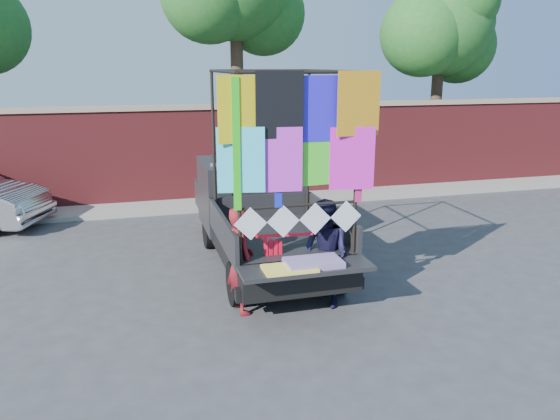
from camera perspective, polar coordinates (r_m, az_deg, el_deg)
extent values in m
plane|color=#38383A|center=(8.77, -0.11, -9.54)|extent=(90.00, 90.00, 0.00)
cube|color=maroon|center=(15.04, -7.21, 5.71)|extent=(30.00, 0.35, 2.50)
cube|color=gray|center=(14.89, -7.38, 10.65)|extent=(30.00, 0.45, 0.12)
cube|color=gray|center=(14.60, -6.66, 0.68)|extent=(30.00, 1.20, 0.12)
cylinder|color=#38281C|center=(16.22, -4.46, 11.71)|extent=(0.36, 0.36, 5.46)
sphere|color=#1A5E24|center=(16.84, -1.71, 19.84)|extent=(2.40, 2.40, 2.40)
cylinder|color=#38281C|center=(18.62, 15.93, 10.21)|extent=(0.36, 0.36, 4.55)
sphere|color=#1A5E24|center=(18.62, 16.53, 18.19)|extent=(3.20, 3.20, 3.20)
sphere|color=#1A5E24|center=(19.40, 18.10, 15.99)|extent=(2.40, 2.40, 2.40)
sphere|color=#1A5E24|center=(17.94, 14.69, 17.42)|extent=(2.60, 2.60, 2.60)
cylinder|color=black|center=(11.23, -7.32, -2.17)|extent=(0.23, 0.70, 0.70)
cylinder|color=black|center=(8.57, -4.51, -7.64)|extent=(0.23, 0.70, 0.70)
cylinder|color=black|center=(11.57, 0.82, -1.55)|extent=(0.23, 0.70, 0.70)
cylinder|color=black|center=(9.00, 5.96, -6.55)|extent=(0.23, 0.70, 0.70)
cube|color=black|center=(9.94, -1.37, -3.26)|extent=(1.81, 4.46, 0.32)
cube|color=black|center=(9.11, -0.16, -2.99)|extent=(1.91, 2.44, 0.11)
cube|color=black|center=(8.85, -6.01, -2.03)|extent=(0.06, 2.44, 0.48)
cube|color=black|center=(9.32, 5.39, -1.14)|extent=(0.06, 2.44, 0.48)
cube|color=black|center=(10.16, -1.94, 0.27)|extent=(1.91, 0.06, 0.48)
cube|color=black|center=(11.12, -3.19, 1.83)|extent=(1.91, 1.70, 1.33)
cube|color=#8C9EAD|center=(10.58, -2.67, 3.51)|extent=(1.70, 0.06, 0.58)
cube|color=#8C9EAD|center=(11.84, -4.03, 3.68)|extent=(1.70, 0.11, 0.74)
cube|color=black|center=(12.30, -4.33, 1.82)|extent=(1.86, 0.96, 0.58)
cube|color=black|center=(7.76, 2.75, -6.10)|extent=(1.91, 0.58, 0.06)
cube|color=black|center=(8.13, 2.18, -8.16)|extent=(1.96, 0.16, 0.19)
cylinder|color=black|center=(7.52, -4.34, 3.97)|extent=(0.05, 0.05, 2.65)
cylinder|color=black|center=(9.69, -6.93, 6.37)|extent=(0.05, 0.05, 2.65)
cylinder|color=black|center=(8.03, 7.98, 4.57)|extent=(0.05, 0.05, 2.65)
cylinder|color=black|center=(10.09, 2.96, 6.80)|extent=(0.05, 0.05, 2.65)
cylinder|color=black|center=(7.60, 2.11, 14.19)|extent=(1.81, 0.05, 0.05)
cylinder|color=black|center=(9.75, -1.95, 14.36)|extent=(1.81, 0.05, 0.05)
cylinder|color=black|center=(8.48, -6.03, 14.20)|extent=(0.05, 2.28, 0.05)
cylinder|color=black|center=(8.94, 5.40, 14.25)|extent=(0.05, 2.28, 0.05)
cylinder|color=black|center=(7.85, 1.99, 0.49)|extent=(1.81, 0.04, 0.04)
cube|color=gold|center=(7.40, -3.86, 10.44)|extent=(0.66, 0.02, 0.90)
cube|color=black|center=(7.48, 0.26, 10.53)|extent=(0.66, 0.02, 0.90)
cube|color=#261CFF|center=(7.68, 4.05, 10.61)|extent=(0.66, 0.02, 0.90)
cube|color=#C58317|center=(7.84, 7.88, 10.59)|extent=(0.66, 0.02, 0.90)
cube|color=#33CBF6|center=(7.48, -3.77, 5.17)|extent=(0.66, 0.02, 0.90)
cube|color=#C92BDA|center=(7.57, 0.25, 5.31)|extent=(0.66, 0.02, 0.90)
cube|color=#42EF2A|center=(7.77, 3.96, 5.52)|extent=(0.66, 0.02, 0.90)
cube|color=#E819C8|center=(7.92, 7.71, 5.60)|extent=(0.66, 0.02, 0.90)
cube|color=#25C919|center=(7.41, -4.57, 6.72)|extent=(0.11, 0.01, 1.81)
cube|color=#C42065|center=(7.95, 8.41, 7.16)|extent=(0.11, 0.01, 1.81)
cube|color=#1626CA|center=(7.54, -0.18, 6.91)|extent=(0.11, 0.01, 1.81)
cube|color=silver|center=(7.69, -3.10, -1.45)|extent=(0.48, 0.01, 0.48)
cube|color=silver|center=(7.81, 0.35, -1.19)|extent=(0.48, 0.01, 0.48)
cube|color=silver|center=(7.95, 3.70, -0.93)|extent=(0.48, 0.01, 0.48)
cube|color=silver|center=(8.11, 6.91, -0.68)|extent=(0.48, 0.01, 0.48)
cube|color=#D32E4F|center=(7.77, 3.51, -5.51)|extent=(0.80, 0.48, 0.08)
cube|color=#F7E34E|center=(7.60, 1.02, -6.12)|extent=(0.74, 0.42, 0.04)
imported|color=maroon|center=(8.17, -4.11, -5.24)|extent=(0.48, 0.65, 1.64)
imported|color=black|center=(8.39, 4.78, -4.57)|extent=(0.92, 1.01, 1.68)
cube|color=#FF0D2A|center=(8.15, 0.40, -2.63)|extent=(0.89, 0.12, 0.04)
cube|color=#FF0D2A|center=(8.15, -1.47, -4.72)|extent=(0.06, 0.02, 0.52)
cube|color=#FF0D2A|center=(8.17, -0.96, -4.80)|extent=(0.06, 0.02, 0.52)
cube|color=#FF0D2A|center=(8.20, -0.45, -4.89)|extent=(0.06, 0.02, 0.52)
cube|color=#FF0D2A|center=(8.22, 0.06, -4.97)|extent=(0.06, 0.02, 0.52)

